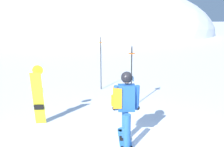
{
  "coord_description": "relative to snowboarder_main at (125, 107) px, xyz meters",
  "views": [
    {
      "loc": [
        -0.62,
        -4.62,
        2.84
      ],
      "look_at": [
        0.05,
        3.52,
        1.0
      ],
      "focal_mm": 40.24,
      "sensor_mm": 36.0,
      "label": 1
    }
  ],
  "objects": [
    {
      "name": "ridge_peak_main",
      "position": [
        -0.87,
        40.96,
        -0.92
      ],
      "size": [
        42.94,
        38.65,
        17.49
      ],
      "color": "silver",
      "rests_on": "ground"
    },
    {
      "name": "snowboarder_main",
      "position": [
        0.0,
        0.0,
        0.0
      ],
      "size": [
        0.64,
        1.84,
        1.71
      ],
      "color": "blue",
      "rests_on": "ground"
    },
    {
      "name": "spare_snowboard",
      "position": [
        -2.12,
        1.27,
        -0.09
      ],
      "size": [
        0.28,
        0.38,
        1.63
      ],
      "color": "yellow",
      "rests_on": "ground"
    },
    {
      "name": "piste_marker_near",
      "position": [
        0.51,
        2.34,
        0.23
      ],
      "size": [
        0.2,
        0.2,
        2.02
      ],
      "color": "black",
      "rests_on": "ground"
    },
    {
      "name": "piste_marker_far",
      "position": [
        -0.35,
        4.6,
        0.3
      ],
      "size": [
        0.2,
        0.2,
        2.14
      ],
      "color": "black",
      "rests_on": "ground"
    }
  ]
}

